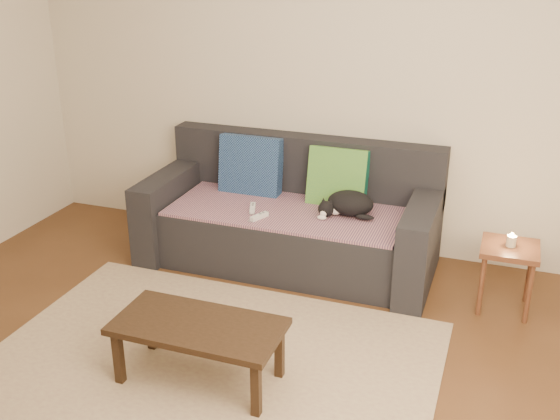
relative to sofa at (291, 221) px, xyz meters
The scene contains 13 objects.
ground 1.60m from the sofa, 90.00° to the right, with size 4.50×4.50×0.00m, color brown.
back_wall 1.08m from the sofa, 90.00° to the left, with size 4.50×0.04×2.60m, color beige.
sofa is the anchor object (origin of this frame).
throw_blanket 0.15m from the sofa, 90.00° to the right, with size 1.66×0.74×0.02m, color #442B51.
cushion_navy 0.53m from the sofa, 156.20° to the left, with size 0.48×0.12×0.48m, color #102245.
cushion_green 0.47m from the sofa, 29.35° to the left, with size 0.43×0.11×0.43m, color #0C5242.
cat 0.49m from the sofa, ahead, with size 0.39×0.29×0.17m.
wii_remote_a 0.32m from the sofa, 141.43° to the right, with size 0.15×0.04×0.03m, color white.
wii_remote_b 0.37m from the sofa, 111.64° to the right, with size 0.15×0.04×0.03m, color white.
side_table 1.54m from the sofa, ahead, with size 0.35×0.35×0.44m.
candle 1.54m from the sofa, ahead, with size 0.06×0.06×0.09m.
rug 1.45m from the sofa, 90.00° to the right, with size 2.50×1.80×0.01m, color tan.
coffee_table 1.55m from the sofa, 89.32° to the right, with size 0.89×0.45×0.36m.
Camera 1 is at (1.42, -2.60, 2.20)m, focal length 42.00 mm.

